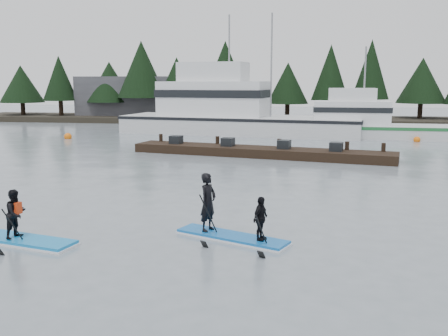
% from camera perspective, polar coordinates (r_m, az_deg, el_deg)
% --- Properties ---
extents(ground, '(160.00, 160.00, 0.00)m').
position_cam_1_polar(ground, '(13.71, -4.08, -8.77)').
color(ground, slate).
rests_on(ground, ground).
extents(far_shore, '(70.00, 8.00, 0.60)m').
position_cam_1_polar(far_shore, '(54.87, 6.08, 5.48)').
color(far_shore, '#2D281E').
rests_on(far_shore, ground).
extents(treeline, '(60.00, 4.00, 8.00)m').
position_cam_1_polar(treeline, '(54.89, 6.08, 5.17)').
color(treeline, black).
rests_on(treeline, ground).
extents(waterfront_building, '(18.00, 6.00, 5.00)m').
position_cam_1_polar(waterfront_building, '(59.17, -7.55, 7.90)').
color(waterfront_building, '#4C4C51').
rests_on(waterfront_building, ground).
extents(fishing_boat_large, '(20.90, 8.49, 11.16)m').
position_cam_1_polar(fishing_boat_large, '(43.24, 1.07, 5.15)').
color(fishing_boat_large, silver).
rests_on(fishing_boat_large, ground).
extents(fishing_boat_medium, '(13.09, 4.07, 7.94)m').
position_cam_1_polar(fishing_boat_medium, '(41.45, 15.89, 4.14)').
color(fishing_boat_medium, silver).
rests_on(fishing_boat_medium, ground).
extents(floating_dock, '(15.86, 5.19, 0.53)m').
position_cam_1_polar(floating_dock, '(29.78, 4.06, 1.85)').
color(floating_dock, black).
rests_on(floating_dock, ground).
extents(buoy_c, '(0.49, 0.49, 0.49)m').
position_cam_1_polar(buoy_c, '(39.72, 21.17, 2.82)').
color(buoy_c, orange).
rests_on(buoy_c, ground).
extents(buoy_a, '(0.58, 0.58, 0.58)m').
position_cam_1_polar(buoy_a, '(40.86, -17.40, 3.21)').
color(buoy_a, orange).
rests_on(buoy_a, ground).
extents(paddleboard_solo, '(3.58, 1.58, 1.89)m').
position_cam_1_polar(paddleboard_solo, '(14.94, -22.62, -6.04)').
color(paddleboard_solo, '#1479C0').
rests_on(paddleboard_solo, ground).
extents(paddleboard_duo, '(3.34, 2.02, 2.28)m').
position_cam_1_polar(paddleboard_duo, '(14.06, 0.52, -5.61)').
color(paddleboard_duo, '#1261B0').
rests_on(paddleboard_duo, ground).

